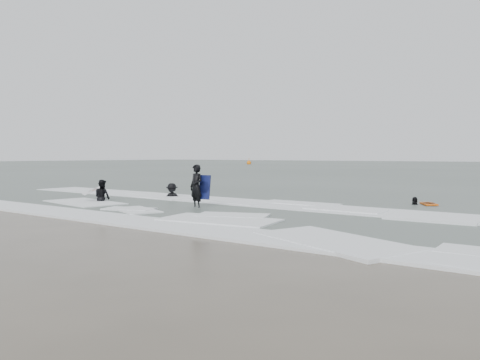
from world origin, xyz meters
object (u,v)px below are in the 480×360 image
Objects in this scene: surfer_breaker at (172,199)px; surfer_right_near at (415,206)px; buoy at (249,163)px; surfer_centre at (196,209)px; surfer_wading at (102,203)px.

surfer_right_near is at bearing -14.98° from surfer_breaker.
buoy reaches higher than surfer_breaker.
surfer_right_near is at bearing 54.57° from surfer_centre.
surfer_right_near is 0.93× the size of buoy.
surfer_wading reaches higher than surfer_right_near.
surfer_breaker is 11.15m from surfer_right_near.
surfer_wading is (-4.94, -0.77, 0.00)m from surfer_centre.
surfer_breaker is at bearing 1.01° from surfer_right_near.
surfer_wading is 13.51m from surfer_right_near.
buoy is at bearing 135.88° from surfer_centre.
surfer_centre is 1.12× the size of surfer_wading.
surfer_wading is 0.99× the size of surfer_breaker.
surfer_wading is at bearing -159.76° from surfer_centre.
surfer_breaker reaches higher than surfer_right_near.
buoy is (-50.66, 73.82, 0.42)m from surfer_centre.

